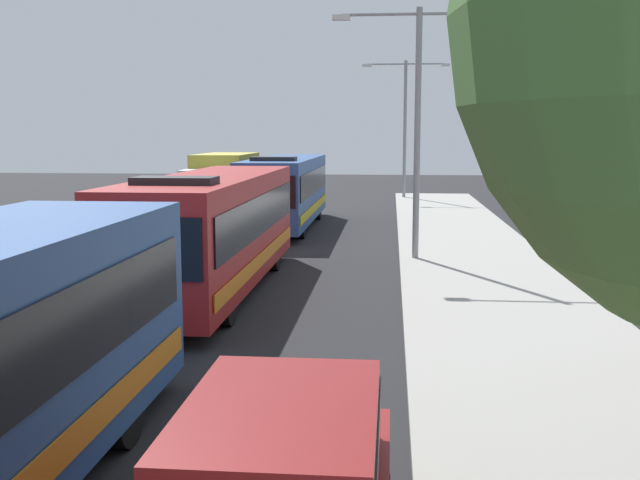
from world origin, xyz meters
The scene contains 5 objects.
bus_second_in_line centered at (-1.30, 23.59, 1.69)m, with size 2.58×11.42×3.21m.
bus_middle centered at (-1.30, 37.24, 1.69)m, with size 2.58×11.33×3.21m.
box_truck_oncoming centered at (-4.60, 39.41, 1.70)m, with size 2.35×7.02×3.15m.
streetlamp_mid centered at (4.10, 28.66, 4.94)m, with size 5.40×0.28×7.83m.
streetlamp_far centered at (4.10, 52.02, 5.23)m, with size 5.33×0.28×8.37m.
Camera 1 is at (3.30, 4.41, 4.14)m, focal length 42.48 mm.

